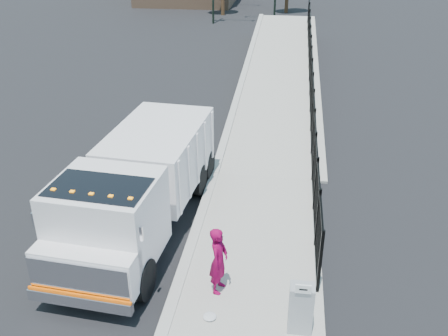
# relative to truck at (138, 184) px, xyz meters

# --- Properties ---
(ground) EXTENTS (120.00, 120.00, 0.00)m
(ground) POSITION_rel_truck_xyz_m (1.69, -0.27, -1.59)
(ground) COLOR black
(ground) RESTS_ON ground
(sidewalk) EXTENTS (3.55, 12.00, 0.12)m
(sidewalk) POSITION_rel_truck_xyz_m (3.62, -2.27, -1.53)
(sidewalk) COLOR #9E998E
(sidewalk) RESTS_ON ground
(curb) EXTENTS (0.30, 12.00, 0.16)m
(curb) POSITION_rel_truck_xyz_m (1.69, -2.27, -1.51)
(curb) COLOR #ADAAA3
(curb) RESTS_ON ground
(ramp) EXTENTS (3.95, 24.06, 3.19)m
(ramp) POSITION_rel_truck_xyz_m (3.82, 15.73, -1.59)
(ramp) COLOR #9E998E
(ramp) RESTS_ON ground
(iron_fence) EXTENTS (0.10, 28.00, 1.80)m
(iron_fence) POSITION_rel_truck_xyz_m (5.24, 11.73, -0.69)
(iron_fence) COLOR black
(iron_fence) RESTS_ON ground
(truck) EXTENTS (3.29, 8.42, 2.82)m
(truck) POSITION_rel_truck_xyz_m (0.00, 0.00, 0.00)
(truck) COLOR black
(truck) RESTS_ON ground
(worker) EXTENTS (0.54, 0.73, 1.81)m
(worker) POSITION_rel_truck_xyz_m (2.76, -2.53, -0.56)
(worker) COLOR maroon
(worker) RESTS_ON sidewalk
(utility_cabinet) EXTENTS (0.55, 0.40, 1.25)m
(utility_cabinet) POSITION_rel_truck_xyz_m (4.79, -3.62, -0.84)
(utility_cabinet) COLOR gray
(utility_cabinet) RESTS_ON sidewalk
(arrow_sign) EXTENTS (0.35, 0.04, 0.22)m
(arrow_sign) POSITION_rel_truck_xyz_m (4.79, -3.84, -0.11)
(arrow_sign) COLOR white
(arrow_sign) RESTS_ON utility_cabinet
(debris) EXTENTS (0.33, 0.33, 0.08)m
(debris) POSITION_rel_truck_xyz_m (2.69, -3.55, -1.43)
(debris) COLOR silver
(debris) RESTS_ON sidewalk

